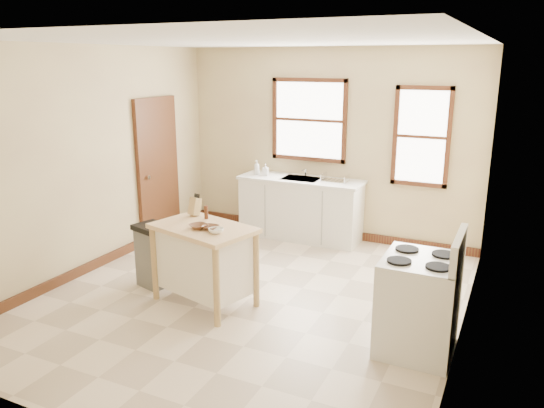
% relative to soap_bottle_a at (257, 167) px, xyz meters
% --- Properties ---
extents(floor, '(5.00, 5.00, 0.00)m').
position_rel_soap_bottle_a_xyz_m(floor, '(1.01, -2.16, -1.03)').
color(floor, beige).
rests_on(floor, ground).
extents(ceiling, '(5.00, 5.00, 0.00)m').
position_rel_soap_bottle_a_xyz_m(ceiling, '(1.01, -2.16, 1.77)').
color(ceiling, white).
rests_on(ceiling, ground).
extents(wall_back, '(4.50, 0.04, 2.80)m').
position_rel_soap_bottle_a_xyz_m(wall_back, '(1.01, 0.34, 0.37)').
color(wall_back, beige).
rests_on(wall_back, ground).
extents(wall_left, '(0.04, 5.00, 2.80)m').
position_rel_soap_bottle_a_xyz_m(wall_left, '(-1.24, -2.16, 0.37)').
color(wall_left, beige).
rests_on(wall_left, ground).
extents(wall_right, '(0.04, 5.00, 2.80)m').
position_rel_soap_bottle_a_xyz_m(wall_right, '(3.26, -2.16, 0.37)').
color(wall_right, beige).
rests_on(wall_right, ground).
extents(window_main, '(1.17, 0.06, 1.22)m').
position_rel_soap_bottle_a_xyz_m(window_main, '(0.71, 0.32, 0.72)').
color(window_main, '#3D1710').
rests_on(window_main, wall_back).
extents(window_side, '(0.77, 0.06, 1.37)m').
position_rel_soap_bottle_a_xyz_m(window_side, '(2.36, 0.32, 0.57)').
color(window_side, '#3D1710').
rests_on(window_side, wall_back).
extents(door_left, '(0.06, 0.90, 2.10)m').
position_rel_soap_bottle_a_xyz_m(door_left, '(-1.20, -0.86, 0.02)').
color(door_left, '#3D1710').
rests_on(door_left, ground).
extents(baseboard_back, '(4.50, 0.04, 0.12)m').
position_rel_soap_bottle_a_xyz_m(baseboard_back, '(1.01, 0.31, -0.97)').
color(baseboard_back, '#3D1710').
rests_on(baseboard_back, ground).
extents(baseboard_left, '(0.04, 5.00, 0.12)m').
position_rel_soap_bottle_a_xyz_m(baseboard_left, '(-1.21, -2.16, -0.97)').
color(baseboard_left, '#3D1710').
rests_on(baseboard_left, ground).
extents(sink_counter, '(1.86, 0.62, 0.92)m').
position_rel_soap_bottle_a_xyz_m(sink_counter, '(0.71, 0.04, -0.57)').
color(sink_counter, silver).
rests_on(sink_counter, ground).
extents(faucet, '(0.03, 0.03, 0.22)m').
position_rel_soap_bottle_a_xyz_m(faucet, '(0.71, 0.22, 0.00)').
color(faucet, silver).
rests_on(faucet, sink_counter).
extents(soap_bottle_a, '(0.10, 0.10, 0.22)m').
position_rel_soap_bottle_a_xyz_m(soap_bottle_a, '(0.00, 0.00, 0.00)').
color(soap_bottle_a, '#B2B2B2').
rests_on(soap_bottle_a, sink_counter).
extents(soap_bottle_b, '(0.10, 0.10, 0.18)m').
position_rel_soap_bottle_a_xyz_m(soap_bottle_b, '(0.15, -0.01, -0.02)').
color(soap_bottle_b, '#B2B2B2').
rests_on(soap_bottle_b, sink_counter).
extents(dish_rack, '(0.44, 0.38, 0.09)m').
position_rel_soap_bottle_a_xyz_m(dish_rack, '(1.24, 0.07, -0.06)').
color(dish_rack, silver).
rests_on(dish_rack, sink_counter).
extents(kitchen_island, '(1.23, 0.95, 0.89)m').
position_rel_soap_bottle_a_xyz_m(kitchen_island, '(0.62, -2.48, -0.58)').
color(kitchen_island, '#FBD693').
rests_on(kitchen_island, ground).
extents(knife_block, '(0.12, 0.12, 0.20)m').
position_rel_soap_bottle_a_xyz_m(knife_block, '(0.32, -2.18, -0.04)').
color(knife_block, tan).
rests_on(knife_block, kitchen_island).
extents(pepper_grinder, '(0.05, 0.05, 0.15)m').
position_rel_soap_bottle_a_xyz_m(pepper_grinder, '(0.50, -2.24, -0.06)').
color(pepper_grinder, '#472313').
rests_on(pepper_grinder, kitchen_island).
extents(bowl_a, '(0.25, 0.25, 0.05)m').
position_rel_soap_bottle_a_xyz_m(bowl_a, '(0.62, -2.57, -0.12)').
color(bowl_a, brown).
rests_on(bowl_a, kitchen_island).
extents(bowl_b, '(0.17, 0.17, 0.04)m').
position_rel_soap_bottle_a_xyz_m(bowl_b, '(0.75, -2.55, -0.12)').
color(bowl_b, brown).
rests_on(bowl_b, kitchen_island).
extents(bowl_c, '(0.22, 0.22, 0.05)m').
position_rel_soap_bottle_a_xyz_m(bowl_c, '(0.87, -2.63, -0.11)').
color(bowl_c, white).
rests_on(bowl_c, kitchen_island).
extents(trash_bin, '(0.46, 0.42, 0.76)m').
position_rel_soap_bottle_a_xyz_m(trash_bin, '(-0.18, -2.35, -0.65)').
color(trash_bin, '#626260').
rests_on(trash_bin, ground).
extents(gas_stove, '(0.73, 0.73, 1.17)m').
position_rel_soap_bottle_a_xyz_m(gas_stove, '(2.92, -2.48, -0.44)').
color(gas_stove, silver).
rests_on(gas_stove, ground).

